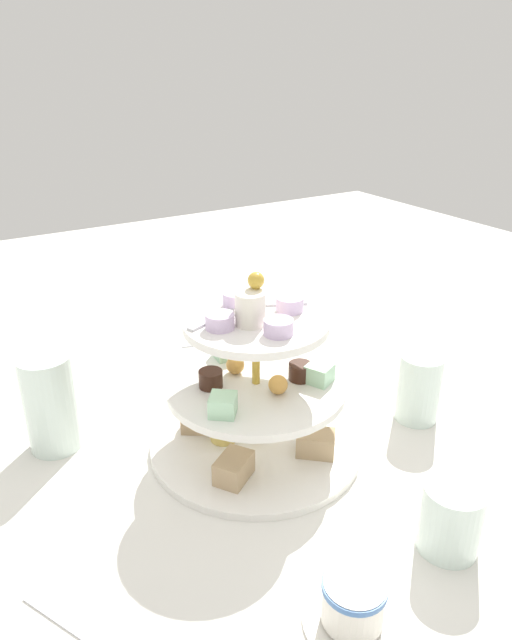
# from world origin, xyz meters

# --- Properties ---
(ground_plane) EXTENTS (2.40, 2.40, 0.00)m
(ground_plane) POSITION_xyz_m (0.00, 0.00, 0.00)
(ground_plane) COLOR silver
(tiered_serving_stand) EXTENTS (0.28, 0.28, 0.25)m
(tiered_serving_stand) POSITION_xyz_m (0.00, -0.00, 0.08)
(tiered_serving_stand) COLOR white
(tiered_serving_stand) RESTS_ON ground_plane
(water_glass_tall_right) EXTENTS (0.07, 0.07, 0.13)m
(water_glass_tall_right) POSITION_xyz_m (0.23, -0.14, 0.07)
(water_glass_tall_right) COLOR silver
(water_glass_tall_right) RESTS_ON ground_plane
(water_glass_short_left) EXTENTS (0.06, 0.06, 0.08)m
(water_glass_short_left) POSITION_xyz_m (-0.08, 0.25, 0.04)
(water_glass_short_left) COLOR silver
(water_glass_short_left) RESTS_ON ground_plane
(teacup_with_saucer) EXTENTS (0.09, 0.09, 0.05)m
(teacup_with_saucer) POSITION_xyz_m (0.06, 0.27, 0.02)
(teacup_with_saucer) COLOR white
(teacup_with_saucer) RESTS_ON ground_plane
(butter_knife_left) EXTENTS (0.16, 0.07, 0.00)m
(butter_knife_left) POSITION_xyz_m (-0.12, -0.29, 0.00)
(butter_knife_left) COLOR silver
(butter_knife_left) RESTS_ON ground_plane
(butter_knife_right) EXTENTS (0.09, 0.16, 0.00)m
(butter_knife_right) POSITION_xyz_m (0.27, 0.16, 0.00)
(butter_knife_right) COLOR silver
(butter_knife_right) RESTS_ON ground_plane
(water_glass_mid_back) EXTENTS (0.06, 0.06, 0.10)m
(water_glass_mid_back) POSITION_xyz_m (-0.23, 0.06, 0.05)
(water_glass_mid_back) COLOR silver
(water_glass_mid_back) RESTS_ON ground_plane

